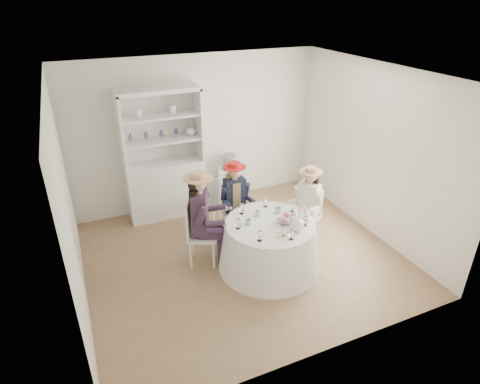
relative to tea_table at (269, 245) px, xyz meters
name	(u,v)px	position (x,y,z in m)	size (l,w,h in m)	color
ground	(243,256)	(-0.26, 0.36, -0.36)	(4.50, 4.50, 0.00)	brown
ceiling	(243,75)	(-0.26, 0.36, 2.34)	(4.50, 4.50, 0.00)	white
wall_back	(197,133)	(-0.26, 2.36, 0.99)	(4.50, 4.50, 0.00)	silver
wall_front	(327,255)	(-0.26, -1.64, 0.99)	(4.50, 4.50, 0.00)	silver
wall_left	(67,207)	(-2.51, 0.36, 0.99)	(4.50, 4.50, 0.00)	silver
wall_right	(374,152)	(1.99, 0.36, 0.99)	(4.50, 4.50, 0.00)	silver
tea_table	(269,245)	(0.00, 0.00, 0.00)	(1.47, 1.47, 0.73)	white
hutch	(165,172)	(-0.95, 2.13, 0.44)	(1.48, 0.87, 2.26)	silver
side_table	(230,185)	(0.25, 2.11, -0.03)	(0.43, 0.43, 0.66)	silver
hatbox	(229,162)	(0.25, 2.11, 0.44)	(0.27, 0.27, 0.27)	black
guest_left	(202,214)	(-0.84, 0.47, 0.46)	(0.61, 0.55, 1.46)	silver
guest_mid	(235,196)	(-0.13, 0.96, 0.36)	(0.46, 0.48, 1.28)	silver
guest_right	(308,200)	(0.87, 0.41, 0.34)	(0.53, 0.48, 1.25)	silver
spare_chair	(207,201)	(-0.46, 1.35, 0.14)	(0.41, 0.41, 0.94)	silver
teacup_a	(248,222)	(-0.30, 0.09, 0.40)	(0.08, 0.08, 0.06)	white
teacup_b	(258,213)	(-0.07, 0.25, 0.40)	(0.07, 0.07, 0.07)	white
teacup_c	(278,210)	(0.23, 0.21, 0.40)	(0.09, 0.09, 0.07)	white
flower_bowl	(284,221)	(0.18, -0.08, 0.39)	(0.21, 0.21, 0.05)	white
flower_arrangement	(287,217)	(0.20, -0.10, 0.46)	(0.19, 0.19, 0.07)	pink
table_teapot	(297,225)	(0.24, -0.31, 0.45)	(0.25, 0.18, 0.19)	white
sandwich_plate	(283,235)	(0.00, -0.36, 0.38)	(0.23, 0.23, 0.05)	white
cupcake_stand	(302,216)	(0.44, -0.12, 0.44)	(0.22, 0.22, 0.21)	white
stemware_set	(270,218)	(0.00, 0.00, 0.44)	(0.99, 0.99, 0.15)	white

